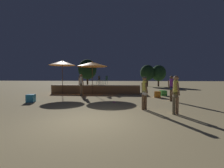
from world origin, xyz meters
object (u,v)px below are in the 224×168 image
at_px(cube_seat_1, 163,93).
at_px(cube_seat_2, 158,94).
at_px(background_tree_0, 159,73).
at_px(patio_umbrella_1, 92,64).
at_px(person_0, 176,94).
at_px(person_3, 81,83).
at_px(person_1, 171,87).
at_px(background_tree_1, 87,69).
at_px(bistro_chair_3, 100,79).
at_px(person_2, 144,91).
at_px(bistro_chair_0, 106,79).
at_px(cube_seat_0, 31,98).
at_px(background_tree_2, 147,73).
at_px(bistro_chair_1, 80,79).
at_px(frisbee_disc, 114,102).
at_px(bistro_chair_2, 99,79).
at_px(patio_umbrella_0, 62,63).

height_order(cube_seat_1, cube_seat_2, cube_seat_2).
bearing_deg(background_tree_0, patio_umbrella_1, -123.40).
bearing_deg(patio_umbrella_1, person_0, -52.93).
bearing_deg(person_0, person_3, 116.15).
bearing_deg(person_1, cube_seat_2, 46.97).
height_order(patio_umbrella_1, background_tree_1, background_tree_1).
bearing_deg(person_3, bistro_chair_3, -21.59).
distance_m(cube_seat_1, person_0, 7.01).
bearing_deg(person_2, patio_umbrella_1, 91.13).
height_order(bistro_chair_0, background_tree_1, background_tree_1).
bearing_deg(cube_seat_0, background_tree_2, 61.03).
bearing_deg(patio_umbrella_1, cube_seat_2, -15.65).
relative_size(person_2, bistro_chair_1, 1.84).
bearing_deg(person_3, frisbee_disc, -119.99).
height_order(bistro_chair_0, bistro_chair_2, same).
bearing_deg(background_tree_0, patio_umbrella_0, -131.55).
bearing_deg(person_0, cube_seat_2, 67.56).
xyz_separation_m(cube_seat_1, bistro_chair_2, (-6.21, 2.22, 1.19)).
bearing_deg(person_2, cube_seat_2, 39.48).
height_order(cube_seat_0, frisbee_disc, cube_seat_0).
distance_m(cube_seat_0, person_0, 8.75).
xyz_separation_m(person_0, person_2, (-1.25, 0.83, 0.01)).
distance_m(patio_umbrella_1, person_1, 7.40).
bearing_deg(cube_seat_2, person_1, -74.12).
distance_m(cube_seat_2, bistro_chair_3, 5.77).
distance_m(patio_umbrella_1, person_3, 2.20).
distance_m(person_1, person_3, 7.42).
height_order(patio_umbrella_0, person_1, patio_umbrella_0).
distance_m(bistro_chair_0, background_tree_0, 14.04).
height_order(patio_umbrella_1, bistro_chair_3, patio_umbrella_1).
xyz_separation_m(person_3, frisbee_disc, (3.23, -3.23, -1.05)).
height_order(person_2, background_tree_2, background_tree_2).
height_order(background_tree_0, background_tree_1, background_tree_1).
relative_size(person_1, bistro_chair_0, 1.91).
bearing_deg(patio_umbrella_0, cube_seat_0, -90.02).
height_order(patio_umbrella_0, background_tree_2, background_tree_2).
bearing_deg(background_tree_2, background_tree_0, 13.35).
height_order(patio_umbrella_1, person_3, patio_umbrella_1).
height_order(person_0, bistro_chair_3, bistro_chair_3).
bearing_deg(background_tree_1, person_2, -65.27).
xyz_separation_m(cube_seat_1, background_tree_1, (-9.46, 9.48, 2.63)).
bearing_deg(background_tree_1, bistro_chair_1, -79.65).
xyz_separation_m(bistro_chair_0, background_tree_2, (5.64, 11.26, 1.01)).
distance_m(cube_seat_0, frisbee_disc, 5.46).
distance_m(person_0, background_tree_2, 20.04).
relative_size(cube_seat_1, cube_seat_2, 1.03).
height_order(person_1, bistro_chair_2, bistro_chair_2).
height_order(person_1, bistro_chair_1, bistro_chair_1).
height_order(bistro_chair_0, background_tree_2, background_tree_2).
xyz_separation_m(cube_seat_1, background_tree_0, (2.27, 13.51, 2.13)).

